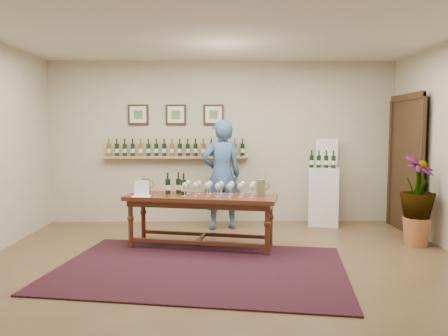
{
  "coord_description": "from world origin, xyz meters",
  "views": [
    {
      "loc": [
        -0.11,
        -5.12,
        1.62
      ],
      "look_at": [
        0.0,
        0.8,
        1.1
      ],
      "focal_mm": 35.0,
      "sensor_mm": 36.0,
      "label": 1
    }
  ],
  "objects_px": {
    "tasting_table": "(201,203)",
    "person": "(222,175)",
    "potted_plant": "(418,201)",
    "display_pedestal": "(324,196)"
  },
  "relations": [
    {
      "from": "tasting_table",
      "to": "person",
      "type": "relative_size",
      "value": 1.2
    },
    {
      "from": "potted_plant",
      "to": "person",
      "type": "bearing_deg",
      "value": 157.92
    },
    {
      "from": "tasting_table",
      "to": "display_pedestal",
      "type": "xyz_separation_m",
      "value": [
        2.04,
        1.43,
        -0.13
      ]
    },
    {
      "from": "potted_plant",
      "to": "person",
      "type": "height_order",
      "value": "person"
    },
    {
      "from": "display_pedestal",
      "to": "potted_plant",
      "type": "relative_size",
      "value": 0.9
    },
    {
      "from": "tasting_table",
      "to": "potted_plant",
      "type": "distance_m",
      "value": 3.01
    },
    {
      "from": "display_pedestal",
      "to": "potted_plant",
      "type": "height_order",
      "value": "potted_plant"
    },
    {
      "from": "potted_plant",
      "to": "tasting_table",
      "type": "bearing_deg",
      "value": -179.08
    },
    {
      "from": "tasting_table",
      "to": "person",
      "type": "height_order",
      "value": "person"
    },
    {
      "from": "tasting_table",
      "to": "person",
      "type": "bearing_deg",
      "value": 87.59
    }
  ]
}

